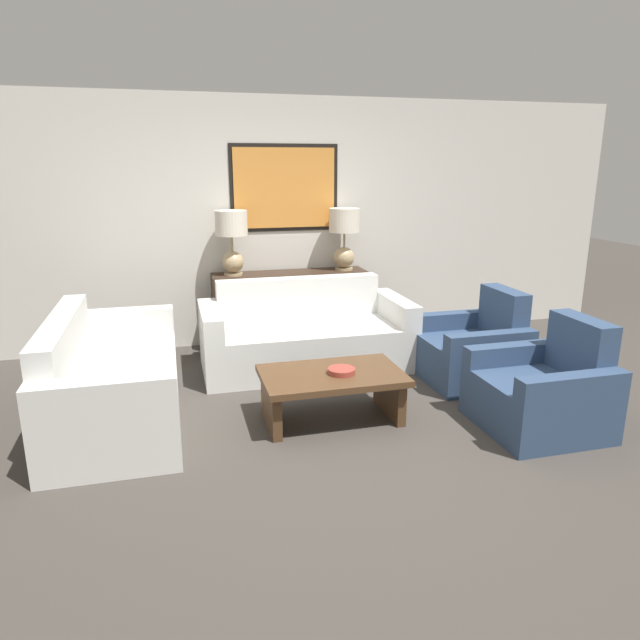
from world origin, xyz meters
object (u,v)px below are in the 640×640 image
at_px(console_table, 290,309).
at_px(couch_by_back_wall, 306,338).
at_px(table_lamp_left, 232,235).
at_px(coffee_table, 332,385).
at_px(table_lamp_right, 344,232).
at_px(armchair_near_camera, 543,392).
at_px(decorative_bowl, 341,371).
at_px(couch_by_side, 111,383).
at_px(armchair_near_back_wall, 473,350).

relative_size(console_table, couch_by_back_wall, 0.83).
xyz_separation_m(table_lamp_left, coffee_table, (0.52, -1.99, -0.95)).
relative_size(table_lamp_right, coffee_table, 0.62).
distance_m(coffee_table, armchair_near_camera, 1.60).
bearing_deg(armchair_near_camera, coffee_table, 160.89).
height_order(coffee_table, decorative_bowl, decorative_bowl).
bearing_deg(decorative_bowl, console_table, 89.20).
xyz_separation_m(couch_by_back_wall, coffee_table, (-0.09, -1.26, -0.00)).
distance_m(table_lamp_right, armchair_near_camera, 2.81).
distance_m(couch_by_side, armchair_near_back_wall, 3.17).
distance_m(table_lamp_left, couch_by_side, 2.11).
xyz_separation_m(armchair_near_back_wall, armchair_near_camera, (0.00, -1.05, 0.00)).
xyz_separation_m(table_lamp_right, armchair_near_back_wall, (0.81, -1.47, -0.95)).
bearing_deg(console_table, coffee_table, -92.69).
distance_m(table_lamp_left, couch_by_back_wall, 1.34).
bearing_deg(decorative_bowl, armchair_near_camera, -18.57).
height_order(table_lamp_left, table_lamp_right, same).
height_order(table_lamp_left, armchair_near_back_wall, table_lamp_left).
bearing_deg(decorative_bowl, armchair_near_back_wall, 21.21).
bearing_deg(table_lamp_left, table_lamp_right, 0.00).
relative_size(table_lamp_right, couch_by_back_wall, 0.33).
bearing_deg(couch_by_side, console_table, 40.57).
bearing_deg(armchair_near_back_wall, table_lamp_right, 118.84).
bearing_deg(couch_by_back_wall, table_lamp_left, 130.01).
height_order(couch_by_side, decorative_bowl, couch_by_side).
xyz_separation_m(table_lamp_left, table_lamp_right, (1.22, 0.00, 0.00)).
bearing_deg(table_lamp_right, decorative_bowl, -107.48).
xyz_separation_m(console_table, table_lamp_left, (-0.61, 0.00, 0.83)).
relative_size(couch_by_side, armchair_near_back_wall, 2.37).
bearing_deg(console_table, armchair_near_back_wall, -45.98).
xyz_separation_m(coffee_table, decorative_bowl, (0.07, -0.04, 0.13)).
relative_size(couch_by_side, armchair_near_camera, 2.37).
height_order(couch_by_back_wall, coffee_table, couch_by_back_wall).
bearing_deg(decorative_bowl, table_lamp_left, 106.00).
height_order(coffee_table, armchair_near_back_wall, armchair_near_back_wall).
relative_size(coffee_table, armchair_near_back_wall, 1.28).
height_order(decorative_bowl, armchair_near_camera, armchair_near_camera).
height_order(table_lamp_right, armchair_near_back_wall, table_lamp_right).
height_order(console_table, decorative_bowl, console_table).
height_order(couch_by_side, armchair_near_camera, armchair_near_camera).
relative_size(couch_by_back_wall, decorative_bowl, 9.53).
xyz_separation_m(couch_by_back_wall, couch_by_side, (-1.75, -0.78, 0.00)).
bearing_deg(couch_by_side, table_lamp_left, 52.70).
bearing_deg(couch_by_back_wall, armchair_near_back_wall, -27.57).
distance_m(table_lamp_left, armchair_near_back_wall, 2.68).
xyz_separation_m(table_lamp_right, couch_by_back_wall, (-0.61, -0.73, -0.94)).
relative_size(console_table, table_lamp_left, 2.49).
xyz_separation_m(coffee_table, armchair_near_back_wall, (1.51, 0.52, -0.01)).
relative_size(decorative_bowl, armchair_near_camera, 0.25).
xyz_separation_m(couch_by_back_wall, armchair_near_back_wall, (1.42, -0.74, -0.01)).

